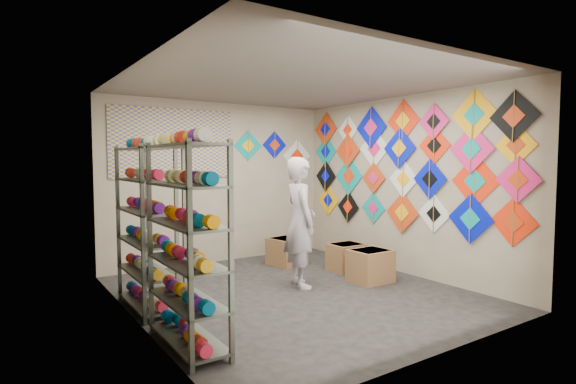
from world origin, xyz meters
TOP-DOWN VIEW (x-y plane):
  - ground at (0.00, 0.00)m, footprint 4.50×4.50m
  - room_walls at (0.00, 0.00)m, footprint 4.50×4.50m
  - shelf_rack_front at (-1.78, -0.85)m, footprint 0.40×1.10m
  - shelf_rack_back at (-1.78, 0.45)m, footprint 0.40×1.10m
  - string_spools at (-1.78, -0.20)m, footprint 0.12×2.36m
  - kite_wall_display at (1.98, -0.02)m, footprint 0.06×4.27m
  - back_wall_kites at (1.12, 2.24)m, footprint 1.63×0.02m
  - poster at (-0.80, 2.23)m, footprint 2.00×0.01m
  - shopkeeper at (0.24, 0.22)m, footprint 0.86×0.75m
  - carton_a at (1.20, -0.16)m, footprint 0.56×0.47m
  - carton_b at (1.36, 0.53)m, footprint 0.52×0.43m
  - carton_c at (0.77, 1.37)m, footprint 0.55×0.59m

SIDE VIEW (x-z plane):
  - ground at x=0.00m, z-range 0.00..0.00m
  - carton_b at x=1.36m, z-range 0.00..0.42m
  - carton_c at x=0.77m, z-range 0.00..0.45m
  - carton_a at x=1.20m, z-range 0.00..0.46m
  - shopkeeper at x=0.24m, z-range 0.00..1.77m
  - shelf_rack_front at x=-1.78m, z-range 0.00..1.90m
  - shelf_rack_back at x=-1.78m, z-range 0.00..1.90m
  - string_spools at x=-1.78m, z-range 0.99..1.11m
  - room_walls at x=0.00m, z-range -0.61..3.89m
  - kite_wall_display at x=1.98m, z-range 0.64..2.69m
  - back_wall_kites at x=1.12m, z-range 1.55..2.30m
  - poster at x=-0.80m, z-range 1.45..2.55m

